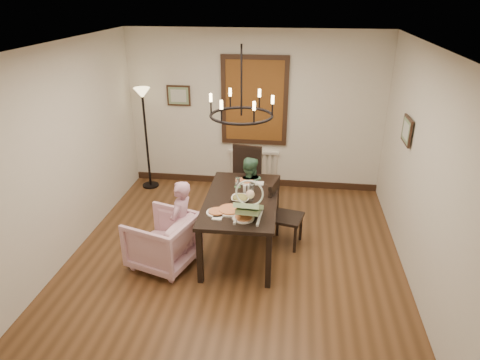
% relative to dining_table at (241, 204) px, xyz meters
% --- Properties ---
extents(room_shell, '(4.51, 5.00, 2.81)m').
position_rel_dining_table_xyz_m(room_shell, '(-0.06, 0.09, 0.68)').
color(room_shell, brown).
rests_on(room_shell, ground).
extents(dining_table, '(1.00, 1.73, 0.80)m').
position_rel_dining_table_xyz_m(dining_table, '(0.00, 0.00, 0.00)').
color(dining_table, black).
rests_on(dining_table, room_shell).
extents(chair_far, '(0.56, 0.56, 1.10)m').
position_rel_dining_table_xyz_m(chair_far, '(-0.12, 1.11, -0.17)').
color(chair_far, black).
rests_on(chair_far, room_shell).
extents(chair_right, '(0.51, 0.51, 0.98)m').
position_rel_dining_table_xyz_m(chair_right, '(0.62, 0.23, -0.23)').
color(chair_right, black).
rests_on(chair_right, room_shell).
extents(armchair, '(0.98, 0.97, 0.72)m').
position_rel_dining_table_xyz_m(armchair, '(-0.98, -0.48, -0.36)').
color(armchair, beige).
rests_on(armchair, room_shell).
extents(elderly_woman, '(0.31, 0.40, 0.98)m').
position_rel_dining_table_xyz_m(elderly_woman, '(-0.73, -0.41, -0.23)').
color(elderly_woman, '#C58BA3').
rests_on(elderly_woman, room_shell).
extents(seated_man, '(0.46, 0.36, 0.93)m').
position_rel_dining_table_xyz_m(seated_man, '(0.02, 0.70, -0.25)').
color(seated_man, '#477758').
rests_on(seated_man, room_shell).
extents(baby_bouncer, '(0.40, 0.52, 0.33)m').
position_rel_dining_table_xyz_m(baby_bouncer, '(0.16, -0.49, 0.25)').
color(baby_bouncer, '#A5D08F').
rests_on(baby_bouncer, dining_table).
extents(salad_bowl, '(0.29, 0.29, 0.07)m').
position_rel_dining_table_xyz_m(salad_bowl, '(-0.00, -0.08, 0.12)').
color(salad_bowl, white).
rests_on(salad_bowl, dining_table).
extents(pizza_platter, '(0.32, 0.32, 0.04)m').
position_rel_dining_table_xyz_m(pizza_platter, '(-0.10, -0.38, 0.11)').
color(pizza_platter, tan).
rests_on(pizza_platter, dining_table).
extents(drinking_glass, '(0.07, 0.07, 0.14)m').
position_rel_dining_table_xyz_m(drinking_glass, '(0.13, -0.05, 0.16)').
color(drinking_glass, silver).
rests_on(drinking_glass, dining_table).
extents(window_blinds, '(1.00, 0.03, 1.40)m').
position_rel_dining_table_xyz_m(window_blinds, '(-0.06, 2.18, 0.88)').
color(window_blinds, brown).
rests_on(window_blinds, room_shell).
extents(radiator, '(0.92, 0.12, 0.62)m').
position_rel_dining_table_xyz_m(radiator, '(-0.06, 2.20, -0.37)').
color(radiator, silver).
rests_on(radiator, room_shell).
extents(picture_back, '(0.42, 0.03, 0.36)m').
position_rel_dining_table_xyz_m(picture_back, '(-1.41, 2.19, 0.93)').
color(picture_back, black).
rests_on(picture_back, room_shell).
extents(picture_right, '(0.03, 0.42, 0.36)m').
position_rel_dining_table_xyz_m(picture_right, '(2.15, 0.62, 0.93)').
color(picture_right, black).
rests_on(picture_right, room_shell).
extents(floor_lamp, '(0.30, 0.30, 1.80)m').
position_rel_dining_table_xyz_m(floor_lamp, '(-1.96, 1.87, 0.18)').
color(floor_lamp, black).
rests_on(floor_lamp, room_shell).
extents(chandelier, '(0.80, 0.80, 0.04)m').
position_rel_dining_table_xyz_m(chandelier, '(0.00, -0.00, 1.23)').
color(chandelier, black).
rests_on(chandelier, room_shell).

